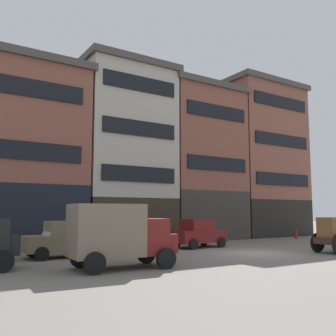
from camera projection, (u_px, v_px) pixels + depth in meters
The scene contains 9 objects.
ground_plane at pixel (255, 253), 21.18m from camera, with size 120.00×120.00×0.00m, color slate.
building_far_left at pixel (8, 153), 24.87m from camera, with size 9.68×6.53×12.21m.
building_center_left at pixel (121, 153), 29.33m from camera, with size 7.33×6.53×13.58m.
building_center_right at pixel (195, 162), 33.13m from camera, with size 7.61×6.53×13.08m.
building_far_right at pixel (258, 159), 37.41m from camera, with size 8.64×6.53×14.79m.
delivery_truck_far at pixel (120, 233), 15.55m from camera, with size 4.46×2.40×2.62m.
sedan_light at pixel (62, 239), 19.26m from camera, with size 3.72×1.91×1.83m.
sedan_parked_curb at pixel (198, 233), 24.51m from camera, with size 3.82×2.11×1.83m.
fire_hydrant_curbside at pixel (296, 234), 32.28m from camera, with size 0.24×0.24×0.83m.
Camera 1 is at (-15.75, -15.52, 2.34)m, focal length 40.57 mm.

